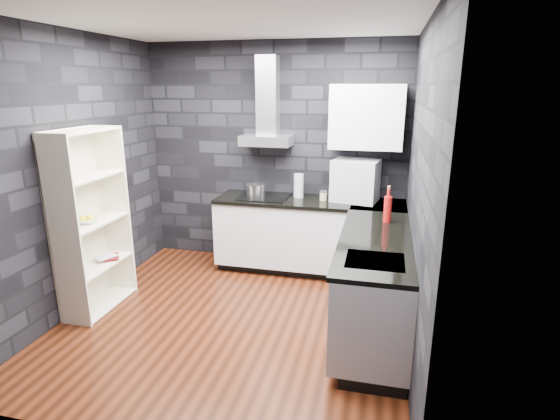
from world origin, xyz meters
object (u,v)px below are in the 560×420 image
at_px(utensil_crock, 332,195).
at_px(storage_jar, 323,196).
at_px(red_bottle, 388,209).
at_px(fruit_bowl, 87,220).
at_px(glass_vase, 299,186).
at_px(bookshelf, 92,222).
at_px(pot, 256,191).
at_px(appliance_garage, 355,182).

bearing_deg(utensil_crock, storage_jar, -160.24).
relative_size(utensil_crock, red_bottle, 0.46).
bearing_deg(fruit_bowl, red_bottle, 14.85).
bearing_deg(glass_vase, storage_jar, -14.33).
distance_m(red_bottle, fruit_bowl, 2.90).
height_order(utensil_crock, bookshelf, bookshelf).
height_order(pot, bookshelf, bookshelf).
relative_size(storage_jar, fruit_bowl, 0.48).
bearing_deg(bookshelf, fruit_bowl, -102.97).
relative_size(red_bottle, bookshelf, 0.14).
height_order(utensil_crock, appliance_garage, appliance_garage).
height_order(storage_jar, appliance_garage, appliance_garage).
bearing_deg(utensil_crock, red_bottle, -48.95).
distance_m(red_bottle, bookshelf, 2.89).
height_order(appliance_garage, red_bottle, appliance_garage).
relative_size(pot, appliance_garage, 0.45).
relative_size(glass_vase, utensil_crock, 2.39).
height_order(utensil_crock, fruit_bowl, utensil_crock).
relative_size(storage_jar, appliance_garage, 0.19).
relative_size(glass_vase, storage_jar, 2.87).
xyz_separation_m(appliance_garage, bookshelf, (-2.44, -1.45, -0.22)).
bearing_deg(red_bottle, glass_vase, 143.56).
bearing_deg(utensil_crock, glass_vase, 173.89).
xyz_separation_m(glass_vase, storage_jar, (0.31, -0.08, -0.09)).
distance_m(glass_vase, red_bottle, 1.28).
bearing_deg(red_bottle, fruit_bowl, -165.15).
bearing_deg(bookshelf, storage_jar, 20.39).
bearing_deg(appliance_garage, pot, -163.88).
distance_m(storage_jar, fruit_bowl, 2.52).
height_order(glass_vase, bookshelf, bookshelf).
distance_m(utensil_crock, bookshelf, 2.59).
bearing_deg(fruit_bowl, glass_vase, 40.31).
bearing_deg(storage_jar, pot, -176.79).
xyz_separation_m(storage_jar, bookshelf, (-2.08, -1.37, -0.05)).
bearing_deg(pot, utensil_crock, 5.09).
bearing_deg(appliance_garage, utensil_crock, -160.56).
height_order(storage_jar, red_bottle, red_bottle).
bearing_deg(storage_jar, glass_vase, 165.67).
xyz_separation_m(bookshelf, fruit_bowl, (0.00, -0.06, 0.04)).
relative_size(pot, utensil_crock, 1.94).
bearing_deg(appliance_garage, storage_jar, -157.61).
bearing_deg(glass_vase, fruit_bowl, -139.69).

